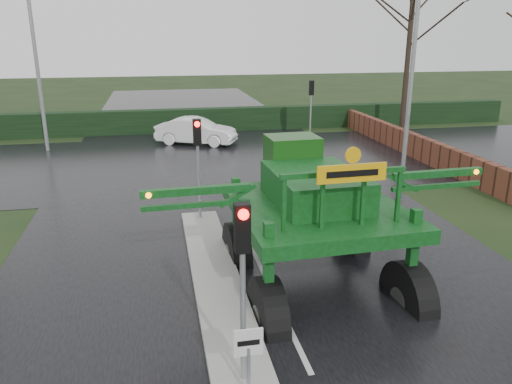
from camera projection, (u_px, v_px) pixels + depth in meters
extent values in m
plane|color=black|center=(297.00, 345.00, 10.31)|extent=(140.00, 140.00, 0.00)
cube|color=black|center=(227.00, 197.00, 19.65)|extent=(14.00, 80.00, 0.02)
cube|color=black|center=(210.00, 160.00, 25.25)|extent=(80.00, 12.00, 0.02)
cube|color=gray|center=(217.00, 280.00, 12.84)|extent=(1.20, 10.00, 0.16)
cube|color=black|center=(196.00, 120.00, 32.50)|extent=(44.00, 0.90, 1.50)
cube|color=#592D1E|center=(403.00, 141.00, 27.05)|extent=(0.40, 20.00, 1.20)
cylinder|color=gray|center=(249.00, 373.00, 8.47)|extent=(0.07, 0.07, 1.00)
cube|color=silver|center=(248.00, 342.00, 8.28)|extent=(0.50, 0.04, 0.50)
cube|color=black|center=(249.00, 343.00, 8.26)|extent=(0.38, 0.01, 0.10)
cylinder|color=gray|center=(243.00, 301.00, 8.60)|extent=(0.10, 0.10, 3.50)
cube|color=black|center=(242.00, 228.00, 8.19)|extent=(0.26, 0.22, 0.85)
sphere|color=#FF0C07|center=(243.00, 215.00, 7.98)|extent=(0.18, 0.18, 0.18)
cylinder|color=gray|center=(199.00, 172.00, 16.54)|extent=(0.10, 0.10, 3.50)
cube|color=black|center=(197.00, 132.00, 16.13)|extent=(0.26, 0.22, 0.85)
sphere|color=#FF0C07|center=(197.00, 124.00, 15.92)|extent=(0.18, 0.18, 0.18)
cylinder|color=gray|center=(311.00, 111.00, 29.68)|extent=(0.10, 0.10, 3.50)
cube|color=black|center=(311.00, 88.00, 29.27)|extent=(0.26, 0.22, 0.85)
sphere|color=#FF0C07|center=(311.00, 83.00, 29.31)|extent=(0.18, 0.18, 0.18)
cylinder|color=gray|center=(413.00, 61.00, 21.60)|extent=(0.20, 0.20, 10.00)
cylinder|color=gray|center=(36.00, 57.00, 25.87)|extent=(0.20, 0.20, 10.00)
cylinder|color=black|center=(408.00, 53.00, 30.86)|extent=(0.32, 0.32, 10.00)
cylinder|color=black|center=(181.00, 255.00, 12.19)|extent=(0.61, 1.96, 1.94)
cylinder|color=#595B56|center=(181.00, 255.00, 12.19)|extent=(0.60, 0.70, 0.68)
cube|color=#0A3C0B|center=(178.00, 209.00, 11.82)|extent=(0.22, 0.22, 2.23)
cylinder|color=black|center=(316.00, 242.00, 12.98)|extent=(0.61, 1.96, 1.94)
cylinder|color=#595B56|center=(316.00, 242.00, 12.98)|extent=(0.60, 0.70, 0.68)
cube|color=#0A3C0B|center=(317.00, 198.00, 12.61)|extent=(0.22, 0.22, 2.23)
cylinder|color=black|center=(200.00, 336.00, 8.95)|extent=(0.61, 1.96, 1.94)
cylinder|color=#595B56|center=(200.00, 336.00, 8.95)|extent=(0.60, 0.70, 0.68)
cube|color=#0A3C0B|center=(197.00, 275.00, 8.58)|extent=(0.22, 0.22, 2.23)
cylinder|color=black|center=(378.00, 311.00, 9.74)|extent=(0.61, 1.96, 1.94)
cylinder|color=#595B56|center=(378.00, 311.00, 9.74)|extent=(0.60, 0.70, 0.68)
cube|color=#0A3C0B|center=(383.00, 254.00, 9.37)|extent=(0.22, 0.22, 2.23)
cube|color=#0A3C0B|center=(269.00, 201.00, 10.40)|extent=(4.26, 4.82, 0.34)
cube|color=#0A3C0B|center=(267.00, 174.00, 10.42)|extent=(2.25, 3.00, 0.87)
cube|color=#134510|center=(246.00, 139.00, 12.12)|extent=(1.50, 1.22, 1.26)
cube|color=#0A3C0B|center=(293.00, 151.00, 8.54)|extent=(2.92, 0.23, 0.12)
cube|color=#0A3C0B|center=(110.00, 175.00, 9.08)|extent=(2.53, 0.27, 0.17)
sphere|color=orange|center=(47.00, 180.00, 8.75)|extent=(0.14, 0.14, 0.14)
cube|color=#0A3C0B|center=(417.00, 156.00, 10.48)|extent=(2.53, 0.27, 0.17)
sphere|color=orange|center=(464.00, 154.00, 10.63)|extent=(0.14, 0.14, 0.14)
cube|color=#E2A30B|center=(301.00, 151.00, 8.15)|extent=(1.55, 0.12, 0.39)
cube|color=black|center=(301.00, 151.00, 8.15)|extent=(1.16, 0.06, 0.14)
cylinder|color=#E2A30B|center=(301.00, 127.00, 8.03)|extent=(0.35, 0.05, 0.35)
imported|color=white|center=(197.00, 144.00, 28.97)|extent=(4.84, 3.32, 1.51)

